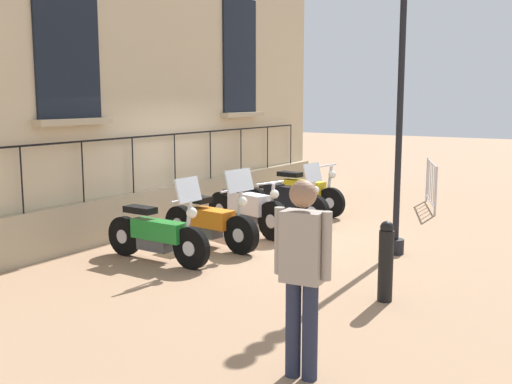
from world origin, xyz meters
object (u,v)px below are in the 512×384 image
object	(u,v)px
bollard	(386,261)
lamppost	(402,61)
motorcycle_black	(284,202)
motorcycle_orange	(211,223)
motorcycle_green	(158,235)
motorcycle_yellow	(303,193)
motorcycle_white	(247,210)
pedestrian_standing	(302,267)
crowd_barrier	(431,183)

from	to	relation	value
bollard	lamppost	bearing A→B (deg)	106.54
motorcycle_black	motorcycle_orange	bearing A→B (deg)	-91.98
motorcycle_green	motorcycle_black	xyz separation A→B (m)	(0.22, 3.49, 0.01)
motorcycle_yellow	motorcycle_green	bearing A→B (deg)	-90.37
motorcycle_green	motorcycle_white	distance (m)	2.36
motorcycle_white	bollard	bearing A→B (deg)	-32.92
motorcycle_white	motorcycle_orange	bearing A→B (deg)	-87.13
motorcycle_yellow	bollard	bearing A→B (deg)	-51.99
motorcycle_green	pedestrian_standing	distance (m)	4.37
pedestrian_standing	motorcycle_white	bearing A→B (deg)	127.72
motorcycle_green	motorcycle_white	world-z (taller)	motorcycle_green
motorcycle_black	crowd_barrier	bearing A→B (deg)	59.77
pedestrian_standing	bollard	bearing A→B (deg)	92.63
lamppost	bollard	world-z (taller)	lamppost
motorcycle_black	motorcycle_yellow	world-z (taller)	motorcycle_black
motorcycle_white	motorcycle_green	bearing A→B (deg)	-92.03
motorcycle_green	pedestrian_standing	size ratio (longest dim) A/B	1.13
motorcycle_orange	lamppost	distance (m)	3.97
motorcycle_green	pedestrian_standing	xyz separation A→B (m)	(3.67, -2.28, 0.59)
motorcycle_orange	motorcycle_yellow	world-z (taller)	motorcycle_orange
motorcycle_green	motorcycle_yellow	size ratio (longest dim) A/B	0.96
crowd_barrier	motorcycle_green	bearing A→B (deg)	-107.57
motorcycle_white	pedestrian_standing	world-z (taller)	pedestrian_standing
motorcycle_green	lamppost	distance (m)	4.56
motorcycle_yellow	lamppost	bearing A→B (deg)	-38.04
motorcycle_black	motorcycle_yellow	bearing A→B (deg)	99.69
motorcycle_white	pedestrian_standing	distance (m)	5.90
motorcycle_yellow	motorcycle_orange	bearing A→B (deg)	-88.12
motorcycle_orange	bollard	bearing A→B (deg)	-17.16
motorcycle_yellow	pedestrian_standing	size ratio (longest dim) A/B	1.17
motorcycle_orange	motorcycle_black	bearing A→B (deg)	88.02
motorcycle_green	motorcycle_white	xyz separation A→B (m)	(0.08, 2.36, 0.02)
motorcycle_black	lamppost	xyz separation A→B (m)	(2.66, -1.09, 2.58)
crowd_barrier	motorcycle_white	bearing A→B (deg)	-114.99
motorcycle_yellow	crowd_barrier	xyz separation A→B (m)	(2.12, 2.17, 0.12)
motorcycle_yellow	lamppost	world-z (taller)	lamppost
motorcycle_orange	crowd_barrier	size ratio (longest dim) A/B	1.12
motorcycle_black	bollard	bearing A→B (deg)	-45.37
motorcycle_orange	motorcycle_green	bearing A→B (deg)	-97.04
motorcycle_black	pedestrian_standing	world-z (taller)	pedestrian_standing
motorcycle_black	motorcycle_yellow	distance (m)	1.16
motorcycle_black	crowd_barrier	world-z (taller)	motorcycle_black
bollard	motorcycle_orange	bearing A→B (deg)	162.84
motorcycle_green	motorcycle_orange	distance (m)	1.17
motorcycle_green	motorcycle_yellow	xyz separation A→B (m)	(0.03, 4.63, 0.02)
motorcycle_orange	motorcycle_yellow	distance (m)	3.47
pedestrian_standing	lamppost	bearing A→B (deg)	99.58
lamppost	pedestrian_standing	distance (m)	5.15
bollard	crowd_barrier	bearing A→B (deg)	101.91
motorcycle_white	motorcycle_yellow	size ratio (longest dim) A/B	1.01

